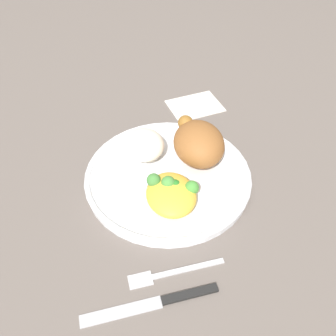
% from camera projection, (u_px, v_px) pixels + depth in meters
% --- Properties ---
extents(ground_plane, '(2.00, 2.00, 0.00)m').
position_uv_depth(ground_plane, '(168.00, 180.00, 0.66)').
color(ground_plane, '#665C56').
extents(plate, '(0.29, 0.29, 0.02)m').
position_uv_depth(plate, '(168.00, 176.00, 0.66)').
color(plate, white).
rests_on(plate, ground_plane).
extents(roasted_chicken, '(0.11, 0.09, 0.07)m').
position_uv_depth(roasted_chicken, '(198.00, 143.00, 0.65)').
color(roasted_chicken, '#955B2D').
rests_on(roasted_chicken, plate).
extents(rice_pile, '(0.08, 0.07, 0.04)m').
position_uv_depth(rice_pile, '(144.00, 145.00, 0.67)').
color(rice_pile, white).
rests_on(rice_pile, plate).
extents(mac_cheese_with_broccoli, '(0.10, 0.09, 0.04)m').
position_uv_depth(mac_cheese_with_broccoli, '(171.00, 193.00, 0.59)').
color(mac_cheese_with_broccoli, gold).
rests_on(mac_cheese_with_broccoli, plate).
extents(fork, '(0.02, 0.14, 0.01)m').
position_uv_depth(fork, '(171.00, 272.00, 0.53)').
color(fork, silver).
rests_on(fork, ground_plane).
extents(knife, '(0.02, 0.19, 0.01)m').
position_uv_depth(knife, '(162.00, 301.00, 0.50)').
color(knife, black).
rests_on(knife, ground_plane).
extents(napkin, '(0.10, 0.13, 0.00)m').
position_uv_depth(napkin, '(195.00, 105.00, 0.83)').
color(napkin, white).
rests_on(napkin, ground_plane).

